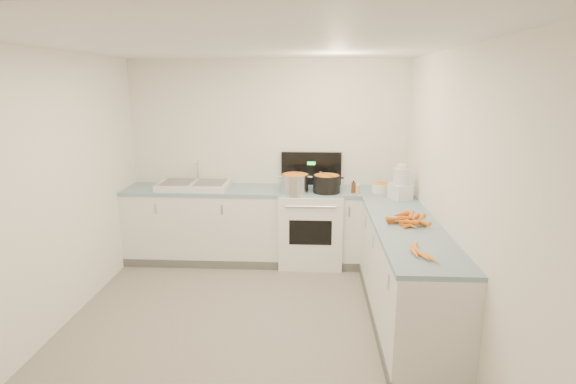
{
  "coord_description": "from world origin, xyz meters",
  "views": [
    {
      "loc": [
        0.55,
        -3.66,
        2.21
      ],
      "look_at": [
        0.3,
        1.1,
        1.05
      ],
      "focal_mm": 28.0,
      "sensor_mm": 36.0,
      "label": 1
    }
  ],
  "objects_px": {
    "sink": "(194,185)",
    "mixing_bowl": "(380,188)",
    "black_pot": "(327,185)",
    "steel_pot": "(295,184)",
    "spice_jar": "(358,189)",
    "stove": "(310,226)",
    "food_processor": "(401,184)",
    "extract_bottle": "(353,188)"
  },
  "relations": [
    {
      "from": "steel_pot",
      "to": "black_pot",
      "type": "bearing_deg",
      "value": 2.41
    },
    {
      "from": "extract_bottle",
      "to": "spice_jar",
      "type": "bearing_deg",
      "value": -2.91
    },
    {
      "from": "sink",
      "to": "black_pot",
      "type": "height_order",
      "value": "sink"
    },
    {
      "from": "steel_pot",
      "to": "extract_bottle",
      "type": "relative_size",
      "value": 2.63
    },
    {
      "from": "steel_pot",
      "to": "spice_jar",
      "type": "xyz_separation_m",
      "value": [
        0.75,
        0.01,
        -0.06
      ]
    },
    {
      "from": "mixing_bowl",
      "to": "black_pot",
      "type": "bearing_deg",
      "value": -174.52
    },
    {
      "from": "stove",
      "to": "extract_bottle",
      "type": "relative_size",
      "value": 10.96
    },
    {
      "from": "steel_pot",
      "to": "spice_jar",
      "type": "height_order",
      "value": "steel_pot"
    },
    {
      "from": "extract_bottle",
      "to": "black_pot",
      "type": "bearing_deg",
      "value": 179.41
    },
    {
      "from": "stove",
      "to": "extract_bottle",
      "type": "height_order",
      "value": "stove"
    },
    {
      "from": "mixing_bowl",
      "to": "food_processor",
      "type": "height_order",
      "value": "food_processor"
    },
    {
      "from": "black_pot",
      "to": "spice_jar",
      "type": "distance_m",
      "value": 0.37
    },
    {
      "from": "black_pot",
      "to": "mixing_bowl",
      "type": "relative_size",
      "value": 1.4
    },
    {
      "from": "steel_pot",
      "to": "food_processor",
      "type": "relative_size",
      "value": 0.84
    },
    {
      "from": "stove",
      "to": "black_pot",
      "type": "bearing_deg",
      "value": -35.21
    },
    {
      "from": "sink",
      "to": "spice_jar",
      "type": "xyz_separation_m",
      "value": [
        2.0,
        -0.15,
        0.01
      ]
    },
    {
      "from": "stove",
      "to": "sink",
      "type": "bearing_deg",
      "value": 179.38
    },
    {
      "from": "black_pot",
      "to": "mixing_bowl",
      "type": "distance_m",
      "value": 0.65
    },
    {
      "from": "sink",
      "to": "spice_jar",
      "type": "height_order",
      "value": "sink"
    },
    {
      "from": "stove",
      "to": "mixing_bowl",
      "type": "xyz_separation_m",
      "value": [
        0.83,
        -0.07,
        0.52
      ]
    },
    {
      "from": "food_processor",
      "to": "steel_pot",
      "type": "bearing_deg",
      "value": 168.7
    },
    {
      "from": "stove",
      "to": "black_pot",
      "type": "distance_m",
      "value": 0.6
    },
    {
      "from": "spice_jar",
      "to": "food_processor",
      "type": "distance_m",
      "value": 0.53
    },
    {
      "from": "stove",
      "to": "spice_jar",
      "type": "bearing_deg",
      "value": -13.82
    },
    {
      "from": "black_pot",
      "to": "mixing_bowl",
      "type": "bearing_deg",
      "value": 5.48
    },
    {
      "from": "mixing_bowl",
      "to": "spice_jar",
      "type": "distance_m",
      "value": 0.29
    },
    {
      "from": "black_pot",
      "to": "food_processor",
      "type": "distance_m",
      "value": 0.86
    },
    {
      "from": "black_pot",
      "to": "mixing_bowl",
      "type": "height_order",
      "value": "black_pot"
    },
    {
      "from": "sink",
      "to": "mixing_bowl",
      "type": "bearing_deg",
      "value": -2.12
    },
    {
      "from": "sink",
      "to": "mixing_bowl",
      "type": "height_order",
      "value": "sink"
    },
    {
      "from": "stove",
      "to": "sink",
      "type": "height_order",
      "value": "stove"
    },
    {
      "from": "stove",
      "to": "sink",
      "type": "distance_m",
      "value": 1.54
    },
    {
      "from": "mixing_bowl",
      "to": "spice_jar",
      "type": "height_order",
      "value": "mixing_bowl"
    },
    {
      "from": "sink",
      "to": "black_pot",
      "type": "xyz_separation_m",
      "value": [
        1.64,
        -0.15,
        0.06
      ]
    },
    {
      "from": "black_pot",
      "to": "food_processor",
      "type": "bearing_deg",
      "value": -17.29
    },
    {
      "from": "steel_pot",
      "to": "mixing_bowl",
      "type": "distance_m",
      "value": 1.03
    },
    {
      "from": "stove",
      "to": "spice_jar",
      "type": "height_order",
      "value": "stove"
    },
    {
      "from": "sink",
      "to": "extract_bottle",
      "type": "distance_m",
      "value": 1.96
    },
    {
      "from": "steel_pot",
      "to": "spice_jar",
      "type": "bearing_deg",
      "value": 0.77
    },
    {
      "from": "black_pot",
      "to": "spice_jar",
      "type": "relative_size",
      "value": 3.69
    },
    {
      "from": "extract_bottle",
      "to": "spice_jar",
      "type": "xyz_separation_m",
      "value": [
        0.05,
        -0.0,
        -0.02
      ]
    },
    {
      "from": "sink",
      "to": "extract_bottle",
      "type": "xyz_separation_m",
      "value": [
        1.95,
        -0.15,
        0.02
      ]
    }
  ]
}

